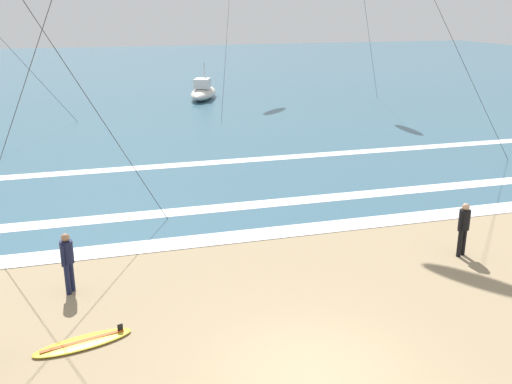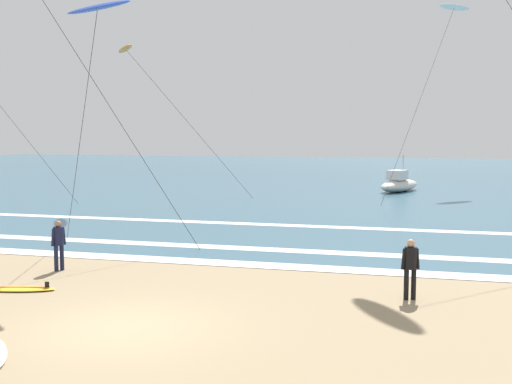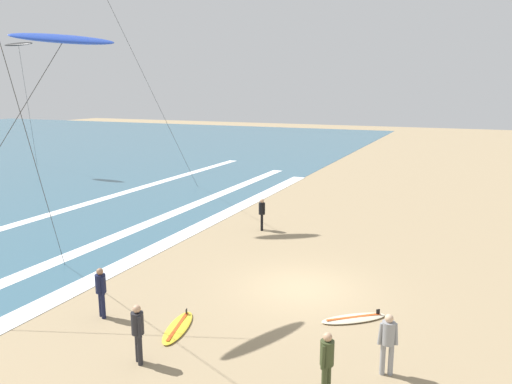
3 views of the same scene
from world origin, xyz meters
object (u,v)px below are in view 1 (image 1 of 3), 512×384
surfer_right_near (67,258)px  surfboard_left_pile (83,342)px  surfer_foreground_main (464,225)px  offshore_boat (203,92)px

surfer_right_near → surfboard_left_pile: bearing=-83.5°
surfer_foreground_main → surfer_right_near: same height
surfer_right_near → surfboard_left_pile: size_ratio=0.73×
surfer_right_near → offshore_boat: (9.30, 30.16, -0.40)m
offshore_boat → surfer_right_near: bearing=-107.1°
surfboard_left_pile → surfer_right_near: bearing=96.5°
surfer_foreground_main → surfer_right_near: 10.85m
surfer_foreground_main → surfboard_left_pile: bearing=-170.3°
surfer_right_near → offshore_boat: bearing=72.9°
surfboard_left_pile → surfer_foreground_main: bearing=9.7°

